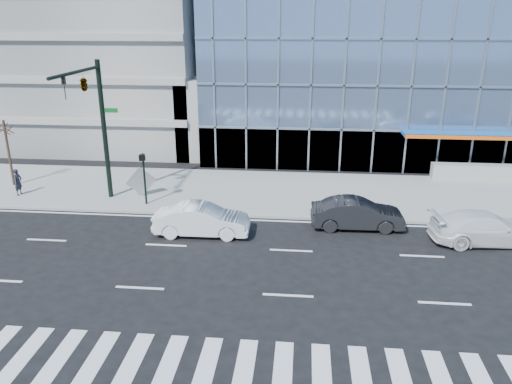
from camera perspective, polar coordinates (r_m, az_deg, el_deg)
ground at (r=23.61m, az=4.03°, el=-6.69°), size 160.00×160.00×0.00m
sidewalk at (r=30.96m, az=4.48°, el=-0.04°), size 120.00×8.00×0.15m
theatre_building at (r=49.20m, az=22.34°, el=14.73°), size 42.00×26.00×15.00m
parking_garage at (r=51.41m, az=-18.81°, el=18.09°), size 24.00×24.00×20.00m
ramp_block at (r=40.39m, az=-3.72°, el=8.91°), size 6.00×8.00×6.00m
traffic_signal at (r=28.48m, az=-18.41°, el=9.97°), size 1.14×5.74×8.00m
ped_signal_post at (r=28.81m, az=-12.72°, el=2.35°), size 0.30×0.33×3.00m
street_tree_near at (r=34.72m, az=-26.78°, el=6.42°), size 1.10×1.10×4.23m
white_suv at (r=26.47m, az=24.78°, el=-3.75°), size 5.47×2.67×1.53m
white_sedan at (r=25.07m, az=-6.21°, el=-3.18°), size 4.79×1.77×1.57m
dark_sedan at (r=26.19m, az=11.49°, el=-2.47°), size 4.78×1.82×1.56m
pedestrian at (r=33.26m, az=-25.55°, el=1.04°), size 0.44×0.62×1.61m
tilted_panel at (r=30.54m, az=-13.01°, el=1.19°), size 1.69×0.82×1.84m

